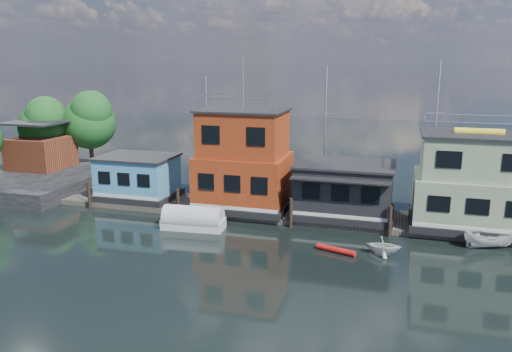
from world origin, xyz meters
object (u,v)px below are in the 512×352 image
(red_kayak, at_px, (336,250))
(houseboat_blue, at_px, (138,177))
(tarp_runabout, at_px, (193,220))
(houseboat_dark, at_px, (344,190))
(houseboat_green, at_px, (474,183))
(dinghy_teal, at_px, (192,214))
(motorboat, at_px, (490,239))
(dinghy_white, at_px, (383,245))
(houseboat_red, at_px, (244,162))

(red_kayak, bearing_deg, houseboat_blue, 176.34)
(tarp_runabout, bearing_deg, houseboat_dark, 21.53)
(houseboat_green, bearing_deg, red_kayak, -141.75)
(houseboat_dark, bearing_deg, dinghy_teal, -164.02)
(houseboat_green, distance_m, motorboat, 4.43)
(dinghy_white, bearing_deg, houseboat_dark, 26.17)
(houseboat_green, distance_m, tarp_runabout, 20.09)
(red_kayak, xyz_separation_m, dinghy_white, (2.90, 0.62, 0.39))
(houseboat_red, distance_m, houseboat_green, 17.01)
(houseboat_blue, relative_size, houseboat_green, 0.76)
(houseboat_blue, xyz_separation_m, tarp_runabout, (7.28, -5.12, -1.53))
(houseboat_green, bearing_deg, houseboat_blue, -180.00)
(houseboat_red, height_order, red_kayak, houseboat_red)
(dinghy_teal, height_order, red_kayak, dinghy_teal)
(dinghy_white, bearing_deg, houseboat_red, 59.63)
(red_kayak, height_order, motorboat, motorboat)
(houseboat_blue, bearing_deg, motorboat, -6.76)
(houseboat_dark, distance_m, dinghy_teal, 11.74)
(red_kayak, distance_m, motorboat, 10.17)
(dinghy_teal, bearing_deg, tarp_runabout, -161.72)
(dinghy_teal, bearing_deg, motorboat, -97.18)
(houseboat_red, relative_size, dinghy_white, 5.35)
(dinghy_teal, relative_size, tarp_runabout, 0.92)
(houseboat_dark, height_order, red_kayak, houseboat_dark)
(houseboat_green, distance_m, dinghy_white, 8.97)
(houseboat_green, xyz_separation_m, red_kayak, (-8.66, -6.82, -3.36))
(houseboat_dark, distance_m, dinghy_white, 7.22)
(red_kayak, bearing_deg, houseboat_green, 55.52)
(houseboat_dark, bearing_deg, houseboat_red, 179.86)
(tarp_runabout, bearing_deg, houseboat_green, 9.91)
(tarp_runabout, relative_size, motorboat, 1.37)
(red_kayak, distance_m, dinghy_white, 2.99)
(houseboat_red, height_order, dinghy_white, houseboat_red)
(houseboat_red, bearing_deg, tarp_runabout, -113.38)
(houseboat_blue, distance_m, houseboat_red, 9.69)
(houseboat_red, bearing_deg, houseboat_dark, -0.14)
(houseboat_red, distance_m, houseboat_dark, 8.18)
(houseboat_dark, bearing_deg, motorboat, -18.12)
(dinghy_white, bearing_deg, tarp_runabout, 83.95)
(red_kayak, bearing_deg, houseboat_dark, 110.16)
(dinghy_teal, height_order, dinghy_white, dinghy_white)
(houseboat_green, xyz_separation_m, motorboat, (0.85, -3.24, -2.89))
(houseboat_green, bearing_deg, houseboat_dark, -179.88)
(houseboat_dark, distance_m, motorboat, 10.52)
(houseboat_green, xyz_separation_m, tarp_runabout, (-19.22, -5.12, -2.87))
(houseboat_green, relative_size, motorboat, 2.48)
(motorboat, bearing_deg, red_kayak, 98.87)
(houseboat_blue, bearing_deg, red_kayak, -20.93)
(tarp_runabout, bearing_deg, dinghy_teal, 110.33)
(houseboat_dark, bearing_deg, houseboat_green, 0.12)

